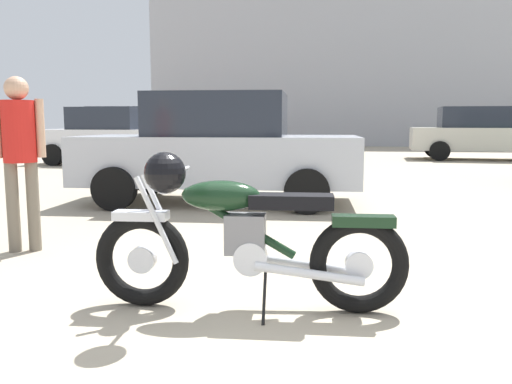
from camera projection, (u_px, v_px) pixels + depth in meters
ground_plane at (288, 318)px, 3.34m from camera, size 80.00×80.00×0.00m
vintage_motorcycle at (240, 237)px, 3.43m from camera, size 2.08×0.73×1.07m
bystander at (20, 145)px, 4.95m from camera, size 0.41×0.30×1.66m
dark_sedan_left at (110, 136)px, 15.50m from camera, size 4.23×1.98×1.67m
blue_hatchback_right at (219, 149)px, 8.03m from camera, size 4.37×2.28×1.67m
silver_sedan_mid at (489, 131)px, 17.32m from camera, size 4.71×1.99×1.74m
red_hatchback_near at (131, 131)px, 18.83m from camera, size 4.10×2.26×1.78m
industrial_building at (368, 70)px, 32.06m from camera, size 24.65×13.23×8.77m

